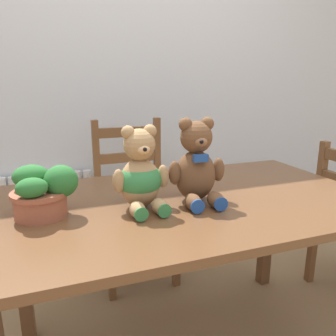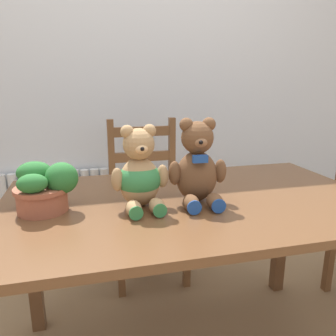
# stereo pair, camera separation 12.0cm
# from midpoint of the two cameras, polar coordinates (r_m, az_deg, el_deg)

# --- Properties ---
(wall_back) EXTENTS (8.00, 0.04, 2.60)m
(wall_back) POSITION_cam_midpoint_polar(r_m,az_deg,el_deg) (2.37, -3.59, 16.90)
(wall_back) COLOR silver
(wall_back) RESTS_ON ground_plane
(radiator) EXTENTS (0.74, 0.10, 0.62)m
(radiator) POSITION_cam_midpoint_polar(r_m,az_deg,el_deg) (2.45, -17.26, -8.36)
(radiator) COLOR silver
(radiator) RESTS_ON ground_plane
(dining_table) EXTENTS (1.45, 0.86, 0.77)m
(dining_table) POSITION_cam_midpoint_polar(r_m,az_deg,el_deg) (1.32, 6.74, -9.45)
(dining_table) COLOR brown
(dining_table) RESTS_ON ground_plane
(wooden_chair_behind) EXTENTS (0.43, 0.40, 0.99)m
(wooden_chair_behind) POSITION_cam_midpoint_polar(r_m,az_deg,el_deg) (2.07, -2.08, -6.16)
(wooden_chair_behind) COLOR brown
(wooden_chair_behind) RESTS_ON ground_plane
(teddy_bear_left) EXTENTS (0.21, 0.21, 0.30)m
(teddy_bear_left) POSITION_cam_midpoint_polar(r_m,az_deg,el_deg) (1.17, -2.03, -1.23)
(teddy_bear_left) COLOR tan
(teddy_bear_left) RESTS_ON dining_table
(teddy_bear_right) EXTENTS (0.22, 0.23, 0.32)m
(teddy_bear_right) POSITION_cam_midpoint_polar(r_m,az_deg,el_deg) (1.22, 7.96, 0.19)
(teddy_bear_right) COLOR brown
(teddy_bear_right) RESTS_ON dining_table
(potted_plant) EXTENTS (0.22, 0.18, 0.17)m
(potted_plant) POSITION_cam_midpoint_polar(r_m,az_deg,el_deg) (1.19, -18.05, -3.38)
(potted_plant) COLOR #9E5138
(potted_plant) RESTS_ON dining_table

